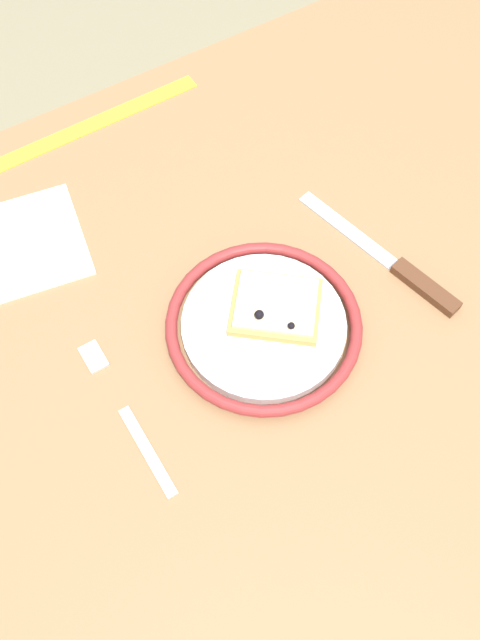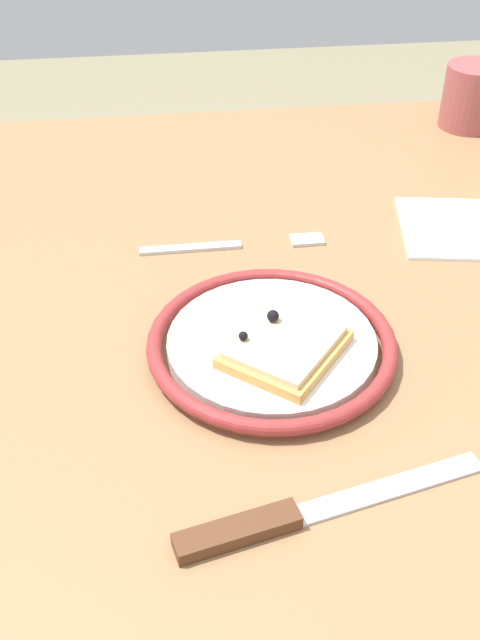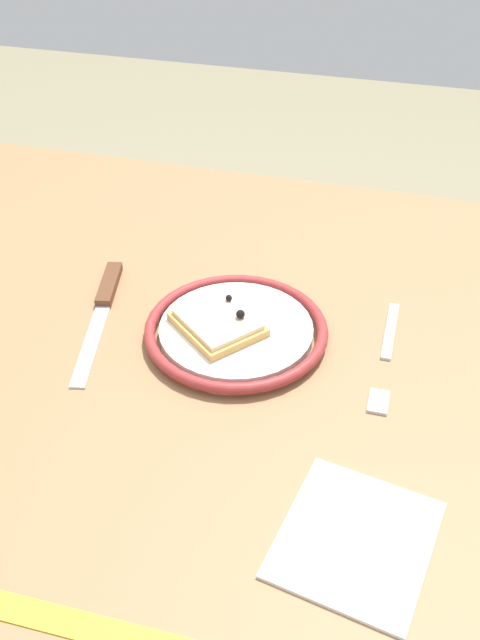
{
  "view_description": "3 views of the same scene",
  "coord_description": "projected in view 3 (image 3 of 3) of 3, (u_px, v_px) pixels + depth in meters",
  "views": [
    {
      "loc": [
        -0.24,
        -0.31,
        1.41
      ],
      "look_at": [
        -0.05,
        0.01,
        0.73
      ],
      "focal_mm": 38.67,
      "sensor_mm": 36.0,
      "label": 1
    },
    {
      "loc": [
        0.48,
        -0.1,
        1.15
      ],
      "look_at": [
        -0.05,
        -0.03,
        0.74
      ],
      "focal_mm": 42.03,
      "sensor_mm": 36.0,
      "label": 2
    },
    {
      "loc": [
        -0.21,
        0.64,
        1.27
      ],
      "look_at": [
        -0.03,
        -0.01,
        0.74
      ],
      "focal_mm": 40.16,
      "sensor_mm": 36.0,
      "label": 3
    }
  ],
  "objects": [
    {
      "name": "napkin",
      "position": [
        355.0,
        539.0,
        0.64
      ],
      "size": [
        0.15,
        0.17,
        0.0
      ],
      "primitive_type": "cube",
      "rotation": [
        0.0,
        0.0,
        -0.18
      ],
      "color": "white",
      "rests_on": "dining_table"
    },
    {
      "name": "plate",
      "position": [
        236.0,
        330.0,
        0.87
      ],
      "size": [
        0.22,
        0.22,
        0.02
      ],
      "color": "white",
      "rests_on": "dining_table"
    },
    {
      "name": "ground_plane",
      "position": [
        222.0,
        638.0,
        1.31
      ],
      "size": [
        6.0,
        6.0,
        0.0
      ],
      "primitive_type": "plane",
      "color": "gray"
    },
    {
      "name": "fork",
      "position": [
        386.0,
        355.0,
        0.84
      ],
      "size": [
        0.02,
        0.2,
        0.0
      ],
      "color": "silver",
      "rests_on": "dining_table"
    },
    {
      "name": "pizza_slice_near",
      "position": [
        219.0,
        321.0,
        0.86
      ],
      "size": [
        0.13,
        0.13,
        0.03
      ],
      "color": "tan",
      "rests_on": "plate"
    },
    {
      "name": "knife",
      "position": [
        104.0,
        300.0,
        0.92
      ],
      "size": [
        0.07,
        0.24,
        0.01
      ],
      "color": "silver",
      "rests_on": "dining_table"
    },
    {
      "name": "dining_table",
      "position": [
        214.0,
        382.0,
        0.92
      ],
      "size": [
        1.16,
        0.87,
        0.72
      ],
      "color": "#936D47",
      "rests_on": "ground_plane"
    }
  ]
}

